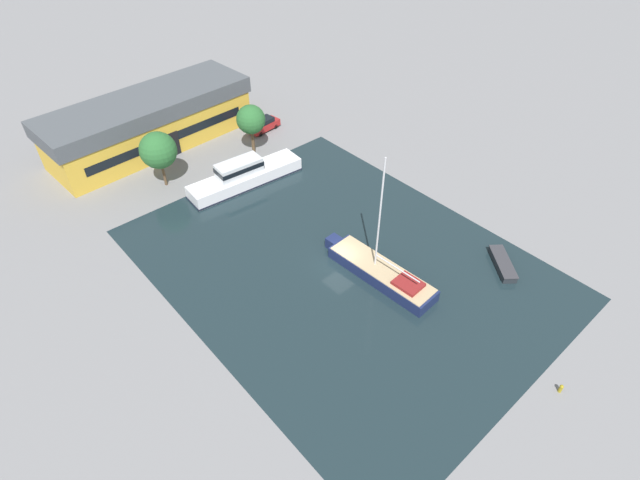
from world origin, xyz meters
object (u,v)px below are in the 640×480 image
at_px(quay_tree_near_building, 158,150).
at_px(sailboat_moored, 380,272).
at_px(quay_tree_by_water, 251,120).
at_px(motor_cruiser, 244,176).
at_px(parked_car, 264,125).
at_px(warehouse_building, 150,122).
at_px(small_dinghy, 503,264).

relative_size(quay_tree_near_building, sailboat_moored, 0.53).
xyz_separation_m(quay_tree_by_water, sailboat_moored, (-4.32, -25.39, -3.71)).
relative_size(quay_tree_near_building, quay_tree_by_water, 1.05).
distance_m(quay_tree_by_water, motor_cruiser, 7.73).
bearing_deg(motor_cruiser, quay_tree_near_building, 53.45).
distance_m(quay_tree_by_water, parked_car, 6.62).
distance_m(warehouse_building, motor_cruiser, 15.37).
xyz_separation_m(warehouse_building, motor_cruiser, (3.40, -14.84, -2.06)).
height_order(sailboat_moored, small_dinghy, sailboat_moored).
xyz_separation_m(warehouse_building, quay_tree_near_building, (-3.34, -9.02, 1.26)).
height_order(quay_tree_by_water, motor_cruiser, quay_tree_by_water).
distance_m(quay_tree_near_building, sailboat_moored, 27.45).
height_order(quay_tree_near_building, small_dinghy, quay_tree_near_building).
xyz_separation_m(quay_tree_near_building, quay_tree_by_water, (11.62, -0.80, -0.06)).
height_order(quay_tree_near_building, parked_car, quay_tree_near_building).
relative_size(quay_tree_near_building, small_dinghy, 1.47).
bearing_deg(parked_car, warehouse_building, 56.87).
distance_m(quay_tree_by_water, small_dinghy, 32.70).
distance_m(motor_cruiser, small_dinghy, 28.83).
bearing_deg(motor_cruiser, warehouse_building, 17.21).
relative_size(warehouse_building, small_dinghy, 5.87).
xyz_separation_m(sailboat_moored, motor_cruiser, (-0.57, 20.37, 0.45)).
bearing_deg(motor_cruiser, sailboat_moored, -174.08).
relative_size(warehouse_building, sailboat_moored, 2.10).
relative_size(quay_tree_by_water, sailboat_moored, 0.50).
relative_size(quay_tree_by_water, parked_car, 1.34).
relative_size(parked_car, motor_cruiser, 0.34).
xyz_separation_m(warehouse_building, small_dinghy, (13.47, -41.85, -2.82)).
bearing_deg(parked_car, quay_tree_by_water, 123.17).
xyz_separation_m(sailboat_moored, small_dinghy, (9.50, -6.64, -0.31)).
bearing_deg(motor_cruiser, small_dinghy, -155.24).
bearing_deg(warehouse_building, small_dinghy, -75.61).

